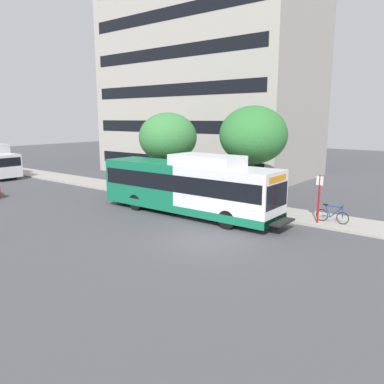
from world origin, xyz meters
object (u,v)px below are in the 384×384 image
street_tree_near_stop (253,135)px  street_tree_mid_block (168,138)px  transit_bus (188,186)px  bicycle_parked (332,215)px  bus_stop_sign_pole (319,195)px

street_tree_near_stop → street_tree_mid_block: size_ratio=1.06×
transit_bus → street_tree_mid_block: bearing=51.6°
bicycle_parked → street_tree_mid_block: bearing=85.0°
transit_bus → street_tree_mid_block: size_ratio=2.05×
bus_stop_sign_pole → street_tree_mid_block: bearing=82.3°
bicycle_parked → street_tree_mid_block: 13.30m
bus_stop_sign_pole → bicycle_parked: 1.35m
bus_stop_sign_pole → bicycle_parked: size_ratio=1.48×
transit_bus → street_tree_near_stop: 5.52m
bicycle_parked → street_tree_mid_block: (1.11, 12.72, 3.71)m
bicycle_parked → street_tree_mid_block: size_ratio=0.29×
street_tree_near_stop → street_tree_mid_block: street_tree_near_stop is taller
street_tree_mid_block → transit_bus: bearing=-128.4°
bus_stop_sign_pole → street_tree_mid_block: (1.63, 12.11, 2.62)m
transit_bus → street_tree_mid_block: street_tree_mid_block is taller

